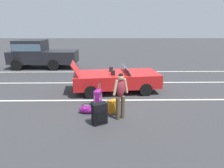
# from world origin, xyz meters

# --- Properties ---
(ground_plane) EXTENTS (80.00, 80.00, 0.00)m
(ground_plane) POSITION_xyz_m (0.00, 0.00, 0.00)
(ground_plane) COLOR #333335
(lot_line_near) EXTENTS (18.00, 0.12, 0.01)m
(lot_line_near) POSITION_xyz_m (0.00, -1.24, 0.00)
(lot_line_near) COLOR silver
(lot_line_near) RESTS_ON ground_plane
(lot_line_mid) EXTENTS (18.00, 0.12, 0.01)m
(lot_line_mid) POSITION_xyz_m (0.00, 1.46, 0.00)
(lot_line_mid) COLOR silver
(lot_line_mid) RESTS_ON ground_plane
(lot_line_far) EXTENTS (18.00, 0.12, 0.01)m
(lot_line_far) POSITION_xyz_m (0.00, 4.16, 0.00)
(lot_line_far) COLOR silver
(lot_line_far) RESTS_ON ground_plane
(convertible_car) EXTENTS (4.37, 2.23, 1.51)m
(convertible_car) POSITION_xyz_m (0.20, 0.02, 0.59)
(convertible_car) COLOR red
(convertible_car) RESTS_ON ground_plane
(suitcase_large_black) EXTENTS (0.55, 0.47, 1.04)m
(suitcase_large_black) POSITION_xyz_m (-0.67, -3.34, 0.37)
(suitcase_large_black) COLOR black
(suitcase_large_black) RESTS_ON ground_plane
(suitcase_medium_bright) EXTENTS (0.34, 0.45, 0.97)m
(suitcase_medium_bright) POSITION_xyz_m (-0.81, -1.72, 0.31)
(suitcase_medium_bright) COLOR #991E8C
(suitcase_medium_bright) RESTS_ON ground_plane
(suitcase_small_carryon) EXTENTS (0.39, 0.33, 0.50)m
(suitcase_small_carryon) POSITION_xyz_m (-0.22, -2.47, 0.25)
(suitcase_small_carryon) COLOR orange
(suitcase_small_carryon) RESTS_ON ground_plane
(duffel_bag) EXTENTS (0.67, 0.42, 0.34)m
(duffel_bag) POSITION_xyz_m (-1.17, -2.52, 0.16)
(duffel_bag) COLOR #991E8C
(duffel_bag) RESTS_ON ground_plane
(traveler_person) EXTENTS (0.57, 0.36, 1.65)m
(traveler_person) POSITION_xyz_m (0.04, -2.96, 0.93)
(traveler_person) COLOR #4C3F2D
(traveler_person) RESTS_ON ground_plane
(parked_pickup_truck_near) EXTENTS (5.02, 2.13, 2.10)m
(parked_pickup_truck_near) POSITION_xyz_m (-5.74, 5.62, 1.11)
(parked_pickup_truck_near) COLOR black
(parked_pickup_truck_near) RESTS_ON ground_plane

